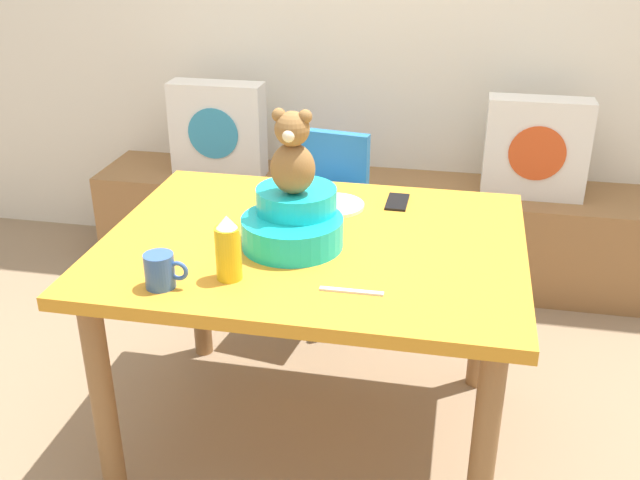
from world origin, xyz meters
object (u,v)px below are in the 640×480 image
at_px(infant_seat_teal, 294,221).
at_px(dinner_plate_near, 334,205).
at_px(pillow_floral_right, 536,148).
at_px(highchair, 324,203).
at_px(coffee_mug, 161,271).
at_px(pillow_floral_left, 218,129).
at_px(book_stack, 320,172).
at_px(teddy_bear, 293,154).
at_px(cell_phone, 397,202).
at_px(dining_table, 314,268).
at_px(ketchup_bottle, 228,249).

distance_m(infant_seat_teal, dinner_plate_near, 0.31).
distance_m(pillow_floral_right, highchair, 0.97).
distance_m(pillow_floral_right, coffee_mug, 1.92).
distance_m(pillow_floral_left, book_stack, 0.52).
height_order(highchair, teddy_bear, teddy_bear).
height_order(pillow_floral_right, infant_seat_teal, same).
xyz_separation_m(infant_seat_teal, cell_phone, (0.27, 0.37, -0.07)).
relative_size(highchair, cell_phone, 5.49).
relative_size(dining_table, dinner_plate_near, 6.31).
bearing_deg(dinner_plate_near, infant_seat_teal, -102.81).
height_order(infant_seat_teal, ketchup_bottle, ketchup_bottle).
bearing_deg(pillow_floral_right, pillow_floral_left, 180.00).
xyz_separation_m(book_stack, ketchup_bottle, (0.06, -1.53, 0.33)).
bearing_deg(infant_seat_teal, pillow_floral_right, 58.03).
bearing_deg(coffee_mug, dinner_plate_near, 60.92).
relative_size(infant_seat_teal, coffee_mug, 2.75).
xyz_separation_m(pillow_floral_left, book_stack, (0.49, 0.02, -0.19)).
xyz_separation_m(dining_table, ketchup_bottle, (-0.17, -0.29, 0.19)).
distance_m(pillow_floral_right, dining_table, 1.43).
distance_m(book_stack, infant_seat_teal, 1.33).
xyz_separation_m(pillow_floral_left, pillow_floral_right, (1.45, 0.00, 0.00)).
xyz_separation_m(infant_seat_teal, coffee_mug, (-0.28, -0.33, -0.02)).
bearing_deg(pillow_floral_left, pillow_floral_right, 0.00).
height_order(dining_table, infant_seat_teal, infant_seat_teal).
bearing_deg(book_stack, pillow_floral_left, -177.53).
relative_size(pillow_floral_left, highchair, 0.56).
relative_size(dining_table, coffee_mug, 10.51).
distance_m(dining_table, dinner_plate_near, 0.28).
xyz_separation_m(pillow_floral_left, teddy_bear, (0.66, -1.26, 0.34)).
distance_m(highchair, coffee_mug, 1.22).
bearing_deg(pillow_floral_right, teddy_bear, -121.96).
bearing_deg(teddy_bear, ketchup_bottle, -115.70).
bearing_deg(dinner_plate_near, pillow_floral_left, 127.24).
bearing_deg(book_stack, infant_seat_teal, -82.13).
xyz_separation_m(teddy_bear, coffee_mug, (-0.28, -0.33, -0.23)).
bearing_deg(cell_phone, coffee_mug, 52.54).
xyz_separation_m(book_stack, cell_phone, (0.45, -0.91, 0.25)).
bearing_deg(highchair, book_stack, 103.28).
bearing_deg(pillow_floral_right, highchair, -154.19).
xyz_separation_m(pillow_floral_right, cell_phone, (-0.52, -0.89, 0.06)).
relative_size(pillow_floral_left, book_stack, 2.20).
relative_size(dining_table, cell_phone, 8.76).
xyz_separation_m(pillow_floral_right, book_stack, (-0.96, 0.02, -0.19)).
bearing_deg(ketchup_bottle, pillow_floral_left, 109.77).
height_order(book_stack, cell_phone, cell_phone).
bearing_deg(dining_table, book_stack, 100.43).
distance_m(infant_seat_teal, teddy_bear, 0.21).
bearing_deg(cell_phone, teddy_bear, 54.74).
xyz_separation_m(pillow_floral_left, cell_phone, (0.93, -0.89, 0.06)).
relative_size(teddy_bear, dinner_plate_near, 1.25).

